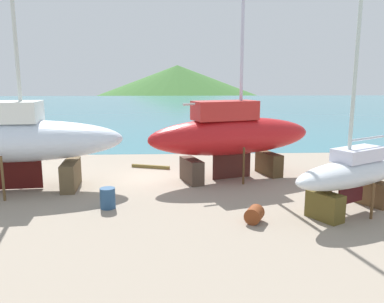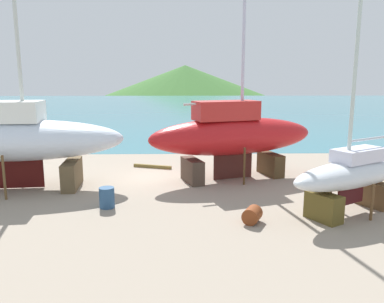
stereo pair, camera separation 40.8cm
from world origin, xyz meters
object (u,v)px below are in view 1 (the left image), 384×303
object	(u,v)px
sailboat_mid_port	(11,140)
worker	(15,150)
barrel_tar_black	(108,198)
barrel_rust_far	(254,215)
sailboat_far_slipway	(353,174)
sailboat_small_center	(232,135)

from	to	relation	value
sailboat_mid_port	worker	size ratio (longest dim) A/B	8.98
worker	barrel_tar_black	world-z (taller)	worker
barrel_rust_far	sailboat_far_slipway	bearing A→B (deg)	13.71
sailboat_small_center	worker	distance (m)	14.68
sailboat_mid_port	barrel_rust_far	xyz separation A→B (m)	(11.29, -5.03, -2.26)
barrel_tar_black	barrel_rust_far	bearing A→B (deg)	-17.94
sailboat_small_center	barrel_rust_far	distance (m)	7.20
sailboat_far_slipway	worker	size ratio (longest dim) A/B	6.50
barrel_tar_black	barrel_rust_far	world-z (taller)	barrel_tar_black
sailboat_far_slipway	barrel_rust_far	xyz separation A→B (m)	(-4.34, -1.06, -1.35)
sailboat_mid_port	worker	world-z (taller)	sailboat_mid_port
sailboat_far_slipway	barrel_rust_far	world-z (taller)	sailboat_far_slipway
sailboat_far_slipway	worker	distance (m)	20.90
sailboat_small_center	barrel_tar_black	xyz separation A→B (m)	(-6.13, -4.90, -2.05)
sailboat_mid_port	worker	bearing A→B (deg)	105.77
barrel_tar_black	sailboat_small_center	bearing A→B (deg)	38.64
sailboat_mid_port	worker	xyz separation A→B (m)	(-2.52, 6.38, -1.68)
sailboat_far_slipway	sailboat_small_center	world-z (taller)	sailboat_small_center
sailboat_mid_port	sailboat_small_center	xyz separation A→B (m)	(11.35, 1.83, -0.08)
sailboat_far_slipway	sailboat_small_center	size ratio (longest dim) A/B	0.63
sailboat_mid_port	sailboat_small_center	size ratio (longest dim) A/B	0.86
barrel_tar_black	barrel_rust_far	size ratio (longest dim) A/B	1.20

